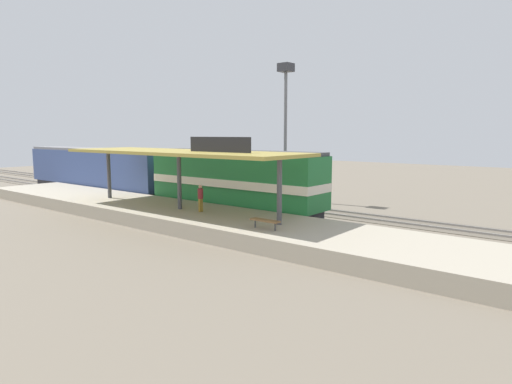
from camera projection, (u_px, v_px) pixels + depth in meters
ground_plane at (245, 209)px, 33.93m from camera, size 120.00×120.00×0.00m
track_near at (227, 212)px, 32.38m from camera, size 3.20×110.00×0.16m
track_far at (265, 204)px, 35.93m from camera, size 3.20×110.00×0.16m
platform at (180, 216)px, 28.76m from camera, size 6.00×44.00×0.90m
station_canopy at (180, 153)px, 28.17m from camera, size 5.20×18.00×4.70m
platform_bench at (265, 221)px, 22.54m from camera, size 0.44×1.70×0.50m
locomotive at (233, 181)px, 31.69m from camera, size 2.93×14.43×4.44m
passenger_carriage_single at (96, 170)px, 42.86m from camera, size 2.90×20.00×4.24m
light_mast at (286, 103)px, 37.50m from camera, size 1.10×1.10×11.70m
person_waiting at (200, 197)px, 27.51m from camera, size 0.34×0.34×1.71m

